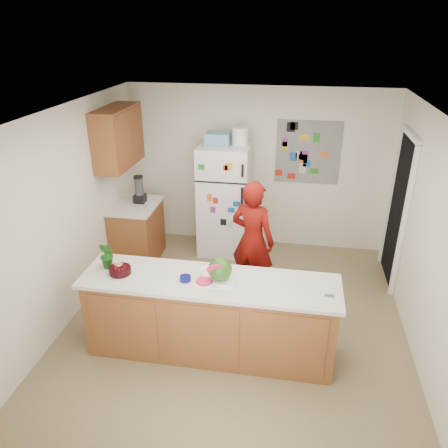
% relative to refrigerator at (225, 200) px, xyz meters
% --- Properties ---
extents(floor, '(4.00, 4.50, 0.02)m').
position_rel_refrigerator_xyz_m(floor, '(0.45, -1.88, -0.86)').
color(floor, brown).
rests_on(floor, ground).
extents(wall_back, '(4.00, 0.02, 2.50)m').
position_rel_refrigerator_xyz_m(wall_back, '(0.45, 0.38, 0.40)').
color(wall_back, beige).
rests_on(wall_back, ground).
extents(wall_left, '(0.02, 4.50, 2.50)m').
position_rel_refrigerator_xyz_m(wall_left, '(-1.56, -1.88, 0.40)').
color(wall_left, beige).
rests_on(wall_left, ground).
extents(wall_right, '(0.02, 4.50, 2.50)m').
position_rel_refrigerator_xyz_m(wall_right, '(2.46, -1.88, 0.40)').
color(wall_right, beige).
rests_on(wall_right, ground).
extents(ceiling, '(4.00, 4.50, 0.02)m').
position_rel_refrigerator_xyz_m(ceiling, '(0.45, -1.88, 1.66)').
color(ceiling, white).
rests_on(ceiling, wall_back).
extents(doorway, '(0.03, 0.85, 2.04)m').
position_rel_refrigerator_xyz_m(doorway, '(2.44, -0.43, 0.17)').
color(doorway, black).
rests_on(doorway, ground).
extents(peninsula_base, '(2.60, 0.62, 0.88)m').
position_rel_refrigerator_xyz_m(peninsula_base, '(0.25, -2.38, -0.41)').
color(peninsula_base, brown).
rests_on(peninsula_base, floor).
extents(peninsula_top, '(2.68, 0.70, 0.04)m').
position_rel_refrigerator_xyz_m(peninsula_top, '(0.25, -2.38, 0.05)').
color(peninsula_top, silver).
rests_on(peninsula_top, peninsula_base).
extents(side_counter_base, '(0.60, 0.80, 0.86)m').
position_rel_refrigerator_xyz_m(side_counter_base, '(-1.24, -0.53, -0.42)').
color(side_counter_base, brown).
rests_on(side_counter_base, floor).
extents(side_counter_top, '(0.64, 0.84, 0.04)m').
position_rel_refrigerator_xyz_m(side_counter_top, '(-1.24, -0.53, 0.03)').
color(side_counter_top, silver).
rests_on(side_counter_top, side_counter_base).
extents(upper_cabinets, '(0.35, 1.00, 0.80)m').
position_rel_refrigerator_xyz_m(upper_cabinets, '(-1.37, -0.58, 1.05)').
color(upper_cabinets, brown).
rests_on(upper_cabinets, wall_left).
extents(refrigerator, '(0.75, 0.70, 1.70)m').
position_rel_refrigerator_xyz_m(refrigerator, '(0.00, 0.00, 0.00)').
color(refrigerator, silver).
rests_on(refrigerator, floor).
extents(fridge_top_bin, '(0.35, 0.28, 0.18)m').
position_rel_refrigerator_xyz_m(fridge_top_bin, '(-0.10, 0.00, 0.94)').
color(fridge_top_bin, '#5999B2').
rests_on(fridge_top_bin, refrigerator).
extents(photo_collage, '(0.95, 0.01, 0.95)m').
position_rel_refrigerator_xyz_m(photo_collage, '(1.20, 0.36, 0.70)').
color(photo_collage, slate).
rests_on(photo_collage, wall_back).
extents(person, '(0.68, 0.56, 1.60)m').
position_rel_refrigerator_xyz_m(person, '(0.57, -1.19, -0.05)').
color(person, '#670C08').
rests_on(person, floor).
extents(blender_appliance, '(0.13, 0.13, 0.38)m').
position_rel_refrigerator_xyz_m(blender_appliance, '(-1.19, -0.43, 0.24)').
color(blender_appliance, black).
rests_on(blender_appliance, side_counter_top).
extents(cutting_board, '(0.39, 0.31, 0.01)m').
position_rel_refrigerator_xyz_m(cutting_board, '(0.30, -2.39, 0.08)').
color(cutting_board, silver).
rests_on(cutting_board, peninsula_top).
extents(watermelon, '(0.24, 0.24, 0.24)m').
position_rel_refrigerator_xyz_m(watermelon, '(0.36, -2.37, 0.20)').
color(watermelon, '#164F10').
rests_on(watermelon, cutting_board).
extents(watermelon_slice, '(0.16, 0.16, 0.02)m').
position_rel_refrigerator_xyz_m(watermelon_slice, '(0.21, -2.44, 0.09)').
color(watermelon_slice, '#E4375B').
rests_on(watermelon_slice, cutting_board).
extents(cherry_bowl, '(0.29, 0.29, 0.07)m').
position_rel_refrigerator_xyz_m(cherry_bowl, '(-0.70, -2.41, 0.11)').
color(cherry_bowl, black).
rests_on(cherry_bowl, peninsula_top).
extents(white_bowl, '(0.26, 0.26, 0.06)m').
position_rel_refrigerator_xyz_m(white_bowl, '(0.22, -2.29, 0.10)').
color(white_bowl, silver).
rests_on(white_bowl, peninsula_top).
extents(cobalt_bowl, '(0.14, 0.14, 0.05)m').
position_rel_refrigerator_xyz_m(cobalt_bowl, '(0.01, -2.43, 0.10)').
color(cobalt_bowl, '#0A0B57').
rests_on(cobalt_bowl, peninsula_top).
extents(plate, '(0.28, 0.28, 0.02)m').
position_rel_refrigerator_xyz_m(plate, '(-0.74, -2.36, 0.08)').
color(plate, '#BAAD8E').
rests_on(plate, peninsula_top).
extents(paper_towel, '(0.21, 0.19, 0.02)m').
position_rel_refrigerator_xyz_m(paper_towel, '(0.42, -2.40, 0.08)').
color(paper_towel, white).
rests_on(paper_towel, peninsula_top).
extents(keys, '(0.09, 0.04, 0.01)m').
position_rel_refrigerator_xyz_m(keys, '(1.45, -2.47, 0.08)').
color(keys, slate).
rests_on(keys, peninsula_top).
extents(potted_plant, '(0.22, 0.21, 0.31)m').
position_rel_refrigerator_xyz_m(potted_plant, '(-0.86, -2.33, 0.23)').
color(potted_plant, '#113F0D').
rests_on(potted_plant, peninsula_top).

